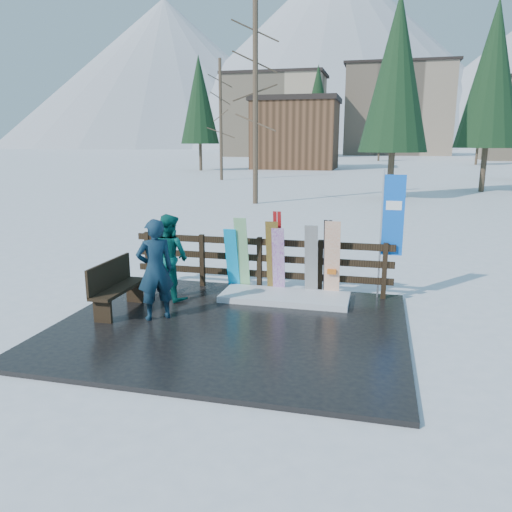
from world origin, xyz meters
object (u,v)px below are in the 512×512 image
(snowboard_3, at_px, (278,261))
(snowboard_1, at_px, (242,255))
(bench, at_px, (115,285))
(rental_flag, at_px, (390,220))
(snowboard_0, at_px, (232,260))
(person_front, at_px, (155,270))
(snowboard_5, at_px, (332,260))
(person_back, at_px, (170,257))
(snowboard_2, at_px, (273,258))
(snowboard_4, at_px, (311,261))

(snowboard_3, bearing_deg, snowboard_1, 180.00)
(bench, relative_size, rental_flag, 0.58)
(snowboard_3, bearing_deg, snowboard_0, 180.00)
(person_front, bearing_deg, snowboard_5, 174.42)
(snowboard_5, xyz_separation_m, person_back, (-3.17, -0.82, 0.07))
(snowboard_1, height_order, snowboard_3, snowboard_1)
(snowboard_0, bearing_deg, person_front, -112.46)
(rental_flag, bearing_deg, snowboard_2, -173.37)
(person_front, xyz_separation_m, person_back, (-0.24, 1.17, -0.04))
(snowboard_1, distance_m, snowboard_4, 1.46)
(snowboard_4, bearing_deg, person_back, -163.37)
(snowboard_0, bearing_deg, snowboard_3, 0.00)
(person_front, bearing_deg, snowboard_2, -170.30)
(snowboard_1, relative_size, person_back, 0.95)
(bench, xyz_separation_m, person_front, (0.91, -0.17, 0.39))
(snowboard_1, relative_size, rental_flag, 0.63)
(snowboard_5, bearing_deg, person_front, -145.77)
(snowboard_2, distance_m, snowboard_5, 1.23)
(snowboard_1, relative_size, snowboard_4, 1.08)
(rental_flag, bearing_deg, bench, -157.01)
(snowboard_5, xyz_separation_m, rental_flag, (1.09, 0.27, 0.80))
(snowboard_4, bearing_deg, snowboard_3, -180.00)
(snowboard_0, height_order, snowboard_3, snowboard_3)
(snowboard_3, bearing_deg, snowboard_2, 180.00)
(snowboard_2, height_order, snowboard_5, snowboard_5)
(person_front, bearing_deg, person_back, -118.36)
(snowboard_4, bearing_deg, bench, -151.92)
(snowboard_1, relative_size, snowboard_5, 1.02)
(bench, relative_size, snowboard_1, 0.91)
(snowboard_0, bearing_deg, snowboard_1, 0.00)
(snowboard_0, xyz_separation_m, person_back, (-1.06, -0.82, 0.18))
(snowboard_2, xyz_separation_m, snowboard_4, (0.81, 0.00, -0.03))
(snowboard_1, xyz_separation_m, person_back, (-1.29, -0.82, 0.06))
(snowboard_2, bearing_deg, snowboard_4, 0.00)
(snowboard_3, height_order, rental_flag, rental_flag)
(bench, xyz_separation_m, snowboard_3, (2.74, 1.82, 0.19))
(person_back, bearing_deg, rental_flag, -141.76)
(bench, relative_size, snowboard_5, 0.93)
(snowboard_3, distance_m, rental_flag, 2.39)
(rental_flag, bearing_deg, person_front, -150.64)
(snowboard_2, height_order, snowboard_3, snowboard_2)
(snowboard_3, distance_m, person_front, 2.71)
(person_back, bearing_deg, snowboard_1, -123.58)
(snowboard_5, bearing_deg, bench, -154.60)
(bench, distance_m, snowboard_4, 3.88)
(snowboard_0, distance_m, snowboard_2, 0.88)
(snowboard_4, xyz_separation_m, snowboard_5, (0.42, -0.00, 0.05))
(snowboard_4, bearing_deg, person_front, -141.52)
(bench, bearing_deg, snowboard_2, 34.93)
(snowboard_3, height_order, snowboard_5, snowboard_5)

